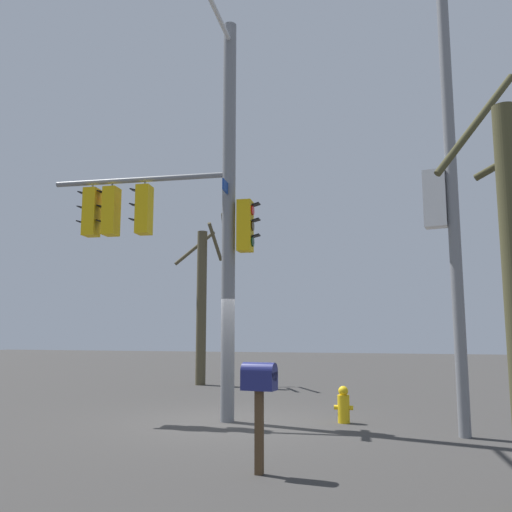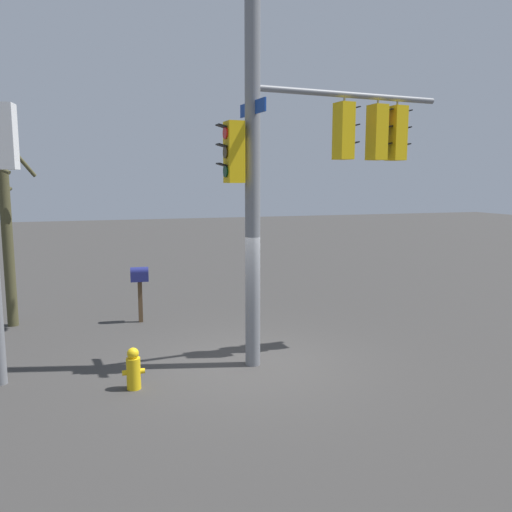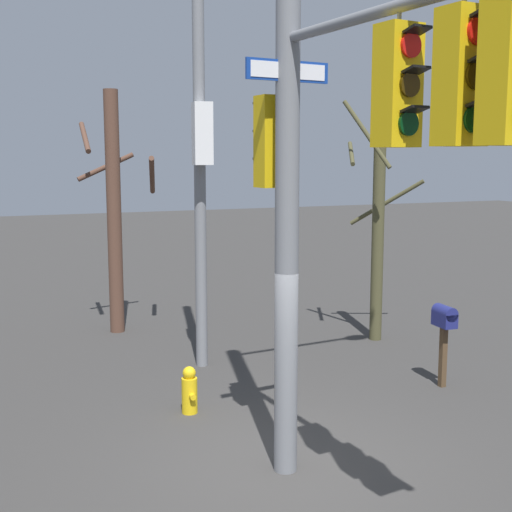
% 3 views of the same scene
% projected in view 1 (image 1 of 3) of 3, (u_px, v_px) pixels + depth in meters
% --- Properties ---
extents(ground_plane, '(80.00, 80.00, 0.00)m').
position_uv_depth(ground_plane, '(230.00, 422.00, 10.91)').
color(ground_plane, '#363432').
extents(main_signal_pole_assembly, '(4.80, 3.77, 8.72)m').
position_uv_depth(main_signal_pole_assembly, '(192.00, 201.00, 11.68)').
color(main_signal_pole_assembly, slate).
rests_on(main_signal_pole_assembly, ground).
extents(secondary_pole_assembly, '(0.63, 0.38, 8.41)m').
position_uv_depth(secondary_pole_assembly, '(448.00, 200.00, 9.96)').
color(secondary_pole_assembly, slate).
rests_on(secondary_pole_assembly, ground).
extents(fire_hydrant, '(0.38, 0.24, 0.73)m').
position_uv_depth(fire_hydrant, '(344.00, 405.00, 10.88)').
color(fire_hydrant, yellow).
rests_on(fire_hydrant, ground).
extents(mailbox, '(0.46, 0.28, 1.41)m').
position_uv_depth(mailbox, '(259.00, 386.00, 7.04)').
color(mailbox, '#4C3823').
rests_on(mailbox, ground).
extents(bare_tree_across_street, '(2.19, 1.75, 6.00)m').
position_uv_depth(bare_tree_across_street, '(202.00, 299.00, 19.31)').
color(bare_tree_across_street, '#4E4731').
rests_on(bare_tree_across_street, ground).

